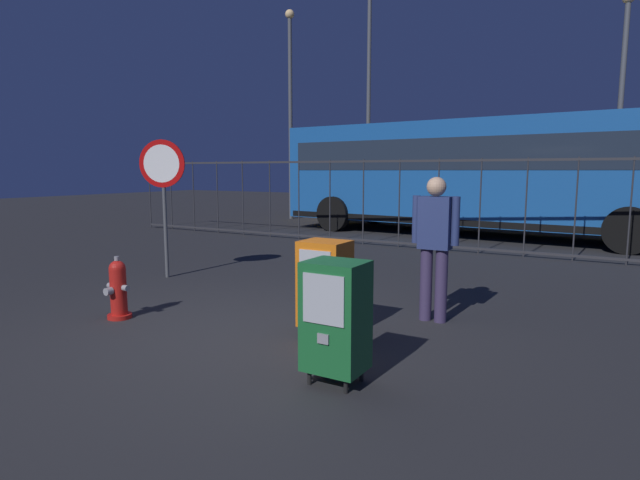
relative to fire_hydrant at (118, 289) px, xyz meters
The scene contains 12 objects.
ground_plane 1.67m from the fire_hydrant, ahead, with size 60.00×60.00×0.00m, color #262628.
fire_hydrant is the anchor object (origin of this frame).
newspaper_box_primary 3.14m from the fire_hydrant, ahead, with size 0.48×0.42×1.02m.
newspaper_box_secondary 2.54m from the fire_hydrant, 14.87° to the left, with size 0.48×0.42×1.02m.
stop_sign 2.68m from the fire_hydrant, 123.62° to the left, with size 0.71×0.31×2.23m.
pedestrian 3.75m from the fire_hydrant, 28.71° to the left, with size 0.55×0.22×1.67m.
fence_barrier 7.27m from the fire_hydrant, 77.10° to the left, with size 18.03×0.04×2.00m.
bus_near 10.28m from the fire_hydrant, 80.64° to the left, with size 10.65×3.38×3.00m.
bus_far 14.16m from the fire_hydrant, 88.51° to the left, with size 10.57×3.02×3.00m.
street_light_near_left 13.49m from the fire_hydrant, 68.11° to the left, with size 0.32×0.32×6.32m.
street_light_near_right 13.43m from the fire_hydrant, 114.37° to the left, with size 0.32×0.32×7.27m.
street_light_far_left 13.89m from the fire_hydrant, 102.31° to the left, with size 0.32×0.32×8.11m.
Camera 1 is at (3.44, -4.17, 1.74)m, focal length 28.93 mm.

